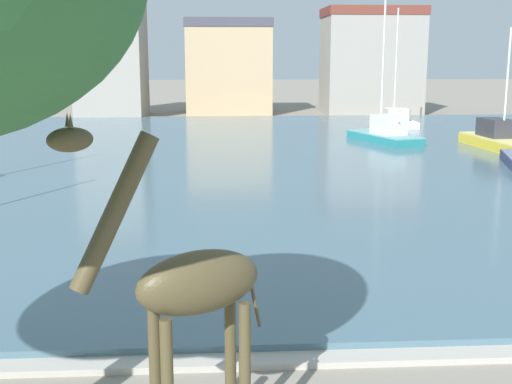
{
  "coord_description": "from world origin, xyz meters",
  "views": [
    {
      "loc": [
        -2.1,
        -4.35,
        5.27
      ],
      "look_at": [
        -1.16,
        10.48,
        2.2
      ],
      "focal_mm": 46.04,
      "sensor_mm": 36.0,
      "label": 1
    }
  ],
  "objects_px": {
    "sailboat_white": "(394,121)",
    "giraffe_statue": "(189,291)",
    "sailboat_yellow": "(502,143)",
    "sailboat_teal": "(381,135)"
  },
  "relations": [
    {
      "from": "sailboat_white",
      "to": "sailboat_yellow",
      "type": "relative_size",
      "value": 1.18
    },
    {
      "from": "giraffe_statue",
      "to": "sailboat_yellow",
      "type": "xyz_separation_m",
      "value": [
        16.13,
        27.03,
        -1.78
      ]
    },
    {
      "from": "sailboat_white",
      "to": "sailboat_yellow",
      "type": "distance_m",
      "value": 13.97
    },
    {
      "from": "giraffe_statue",
      "to": "sailboat_white",
      "type": "distance_m",
      "value": 43.13
    },
    {
      "from": "giraffe_statue",
      "to": "sailboat_white",
      "type": "relative_size",
      "value": 0.54
    },
    {
      "from": "sailboat_yellow",
      "to": "sailboat_teal",
      "type": "height_order",
      "value": "sailboat_teal"
    },
    {
      "from": "sailboat_white",
      "to": "giraffe_statue",
      "type": "bearing_deg",
      "value": -108.74
    },
    {
      "from": "sailboat_teal",
      "to": "sailboat_yellow",
      "type": "bearing_deg",
      "value": -36.41
    },
    {
      "from": "sailboat_yellow",
      "to": "sailboat_teal",
      "type": "xyz_separation_m",
      "value": [
        -5.69,
        4.2,
        0.01
      ]
    },
    {
      "from": "sailboat_white",
      "to": "sailboat_yellow",
      "type": "bearing_deg",
      "value": -80.59
    }
  ]
}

